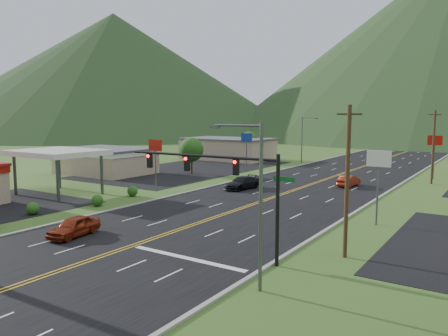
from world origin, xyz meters
The scene contains 18 objects.
traffic_signal centered at (6.48, 14.00, 5.33)m, with size 13.10×0.43×7.00m.
streetlight_east centered at (11.18, 10.00, 5.18)m, with size 3.28×0.25×9.00m.
streetlight_west centered at (-11.68, 70.00, 5.18)m, with size 3.28×0.25×9.00m.
gas_canopy centered at (-22.00, 22.00, 4.87)m, with size 10.00×8.00×5.30m.
building_west_mid centered at (-32.00, 38.00, 2.27)m, with size 14.40×10.40×4.10m.
building_west_far centered at (-28.00, 68.00, 2.26)m, with size 18.40×11.40×4.50m.
pole_sign_west_a centered at (-14.00, 30.00, 5.05)m, with size 2.00×0.18×6.40m.
pole_sign_west_b centered at (-14.00, 52.00, 5.05)m, with size 2.00×0.18×6.40m.
pole_sign_east_a centered at (13.00, 28.00, 5.05)m, with size 2.00×0.18×6.40m.
pole_sign_east_b centered at (13.00, 60.00, 5.05)m, with size 2.00×0.18×6.40m.
tree_west_a centered at (-20.00, 45.00, 3.89)m, with size 3.84×3.84×5.82m.
tree_west_b centered at (-25.00, 72.00, 3.89)m, with size 3.84×3.84×5.82m.
utility_pole_a centered at (13.50, 18.00, 5.13)m, with size 1.60×0.28×10.00m.
utility_pole_b centered at (13.50, 55.00, 5.13)m, with size 1.60×0.28×10.00m.
mountain_nw centered at (-148.49, 148.49, 30.00)m, with size 190.00×190.00×60.00m, color #1D3A1A.
car_red_near centered at (-5.54, 11.32, 0.77)m, with size 1.82×4.51×1.54m, color maroon.
car_dark_mid centered at (-5.86, 37.04, 0.79)m, with size 2.22×5.46×1.59m, color black.
car_red_far centered at (4.77, 46.57, 0.75)m, with size 1.58×4.52×1.49m, color maroon.
Camera 1 is at (22.18, -9.73, 9.34)m, focal length 35.00 mm.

